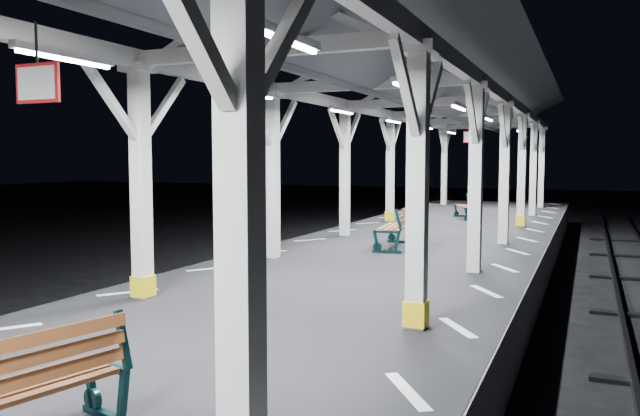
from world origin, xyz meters
The scene contains 6 objects.
platform centered at (0.00, 0.00, 0.50)m, with size 6.00×50.00×1.00m, color black.
hazard_stripes_left centered at (-2.45, 0.00, 1.00)m, with size 1.00×48.00×0.01m, color silver.
hazard_stripes_right centered at (2.45, 0.00, 1.00)m, with size 1.00×48.00×0.01m, color silver.
bench_mid centered at (0.40, -2.28, 1.48)m, with size 1.00×1.75×0.90m.
bench_far centered at (-0.06, 8.35, 1.51)m, with size 0.84×1.82×0.95m.
bench_extra centered at (0.16, 16.00, 1.44)m, with size 1.12×1.61×0.82m.
Camera 1 is at (3.83, -5.08, 2.99)m, focal length 35.00 mm.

